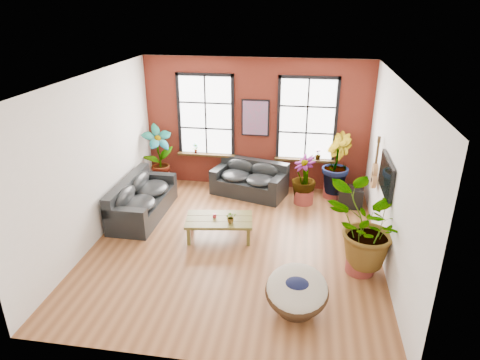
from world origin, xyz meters
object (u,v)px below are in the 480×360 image
object	(u,v)px
coffee_table	(219,221)
papasan_chair	(297,291)
sofa_back	(250,180)
sofa_left	(141,200)

from	to	relation	value
coffee_table	papasan_chair	bearing A→B (deg)	-59.21
sofa_back	sofa_left	world-z (taller)	sofa_left
papasan_chair	sofa_back	bearing A→B (deg)	108.85
papasan_chair	coffee_table	bearing A→B (deg)	130.68
sofa_back	papasan_chair	size ratio (longest dim) A/B	1.92
coffee_table	papasan_chair	distance (m)	2.79
sofa_left	coffee_table	world-z (taller)	sofa_left
sofa_left	coffee_table	bearing A→B (deg)	-108.80
coffee_table	papasan_chair	world-z (taller)	papasan_chair
sofa_back	sofa_left	bearing A→B (deg)	-129.13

